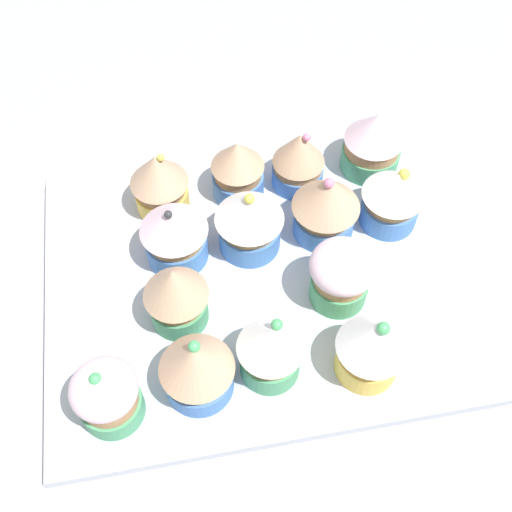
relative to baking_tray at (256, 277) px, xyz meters
The scene contains 16 objects.
ground_plane 2.10cm from the baking_tray, ahead, with size 180.00×180.00×3.00cm, color #9E9EA3.
baking_tray is the anchor object (origin of this frame).
cupcake_0 18.60cm from the baking_tray, 141.21° to the right, with size 5.49×5.49×6.81cm.
cupcake_1 13.18cm from the baking_tray, 123.07° to the right, with size 6.31×6.31×7.53cm.
cupcake_2 10.81cm from the baking_tray, 93.31° to the right, with size 5.71×5.71×7.31cm.
cupcake_3 14.41cm from the baking_tray, 55.72° to the right, with size 6.05×6.05×8.04cm.
cupcake_4 9.60cm from the baking_tray, 156.11° to the right, with size 5.81×5.81×7.63cm.
cupcake_5 9.04cm from the baking_tray, 27.76° to the right, with size 6.00×6.00×6.79cm.
cupcake_6 9.02cm from the baking_tray, 154.00° to the left, with size 6.44×6.44×7.32cm.
cupcake_7 5.77cm from the baking_tray, 86.47° to the left, with size 6.63×6.63×7.80cm.
cupcake_8 9.70cm from the baking_tray, 27.55° to the left, with size 6.64×6.64×8.06cm.
cupcake_9 15.47cm from the baking_tray, 15.97° to the left, with size 6.21×6.21×7.19cm.
cupcake_10 13.43cm from the baking_tray, 128.70° to the left, with size 5.84×5.84×7.63cm.
cupcake_11 11.23cm from the baking_tray, 90.61° to the left, with size 5.41×5.41×7.14cm.
cupcake_12 13.05cm from the baking_tray, 59.16° to the left, with size 5.40×5.40×7.23cm.
cupcake_13 18.99cm from the baking_tray, 38.48° to the left, with size 6.17×6.17×7.41cm.
Camera 1 is at (-5.86, -32.37, 52.60)cm, focal length 44.43 mm.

